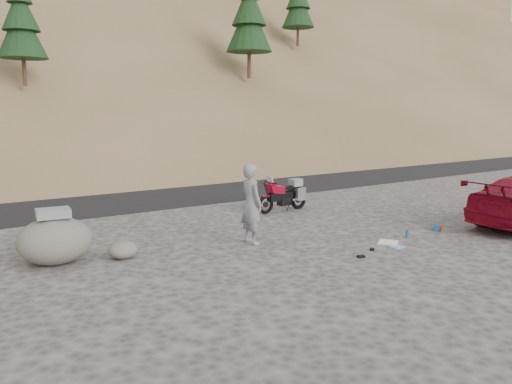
{
  "coord_description": "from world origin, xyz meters",
  "views": [
    {
      "loc": [
        -8.23,
        -9.02,
        3.05
      ],
      "look_at": [
        -0.81,
        1.64,
        1.0
      ],
      "focal_mm": 35.0,
      "sensor_mm": 36.0,
      "label": 1
    }
  ],
  "objects": [
    {
      "name": "ground",
      "position": [
        0.0,
        0.0,
        0.0
      ],
      "size": [
        140.0,
        140.0,
        0.0
      ],
      "primitive_type": "plane",
      "color": "#403D3B",
      "rests_on": "ground"
    },
    {
      "name": "road",
      "position": [
        0.0,
        9.0,
        0.0
      ],
      "size": [
        120.0,
        7.0,
        0.05
      ],
      "primitive_type": "cube",
      "color": "black",
      "rests_on": "ground"
    },
    {
      "name": "hillside",
      "position": [
        -0.05,
        40.88,
        11.08
      ],
      "size": [
        120.0,
        73.0,
        46.72
      ],
      "color": "brown",
      "rests_on": "ground"
    },
    {
      "name": "motorcycle",
      "position": [
        1.37,
        3.18,
        0.5
      ],
      "size": [
        1.98,
        0.65,
        1.18
      ],
      "rotation": [
        0.0,
        0.0,
        0.07
      ],
      "color": "black",
      "rests_on": "ground"
    },
    {
      "name": "man",
      "position": [
        -1.75,
        0.5,
        0.0
      ],
      "size": [
        0.46,
        0.69,
        1.9
      ],
      "primitive_type": "imported",
      "rotation": [
        0.0,
        0.0,
        1.57
      ],
      "color": "gray",
      "rests_on": "ground"
    },
    {
      "name": "boulder",
      "position": [
        -5.96,
        1.43,
        0.5
      ],
      "size": [
        1.82,
        1.68,
        1.15
      ],
      "rotation": [
        0.0,
        0.0,
        -0.33
      ],
      "color": "#5C584F",
      "rests_on": "ground"
    },
    {
      "name": "small_rock",
      "position": [
        -4.7,
        1.01,
        0.19
      ],
      "size": [
        0.77,
        0.73,
        0.37
      ],
      "rotation": [
        0.0,
        0.0,
        -0.33
      ],
      "color": "#5C584F",
      "rests_on": "ground"
    },
    {
      "name": "gear_white_cloth",
      "position": [
        0.96,
        -1.33,
        0.01
      ],
      "size": [
        0.66,
        0.65,
        0.02
      ],
      "primitive_type": "cube",
      "rotation": [
        0.0,
        0.0,
        0.59
      ],
      "color": "white",
      "rests_on": "ground"
    },
    {
      "name": "gear_blue_mat",
      "position": [
        3.05,
        -1.18,
        0.08
      ],
      "size": [
        0.43,
        0.37,
        0.16
      ],
      "primitive_type": "cylinder",
      "rotation": [
        0.0,
        1.57,
        0.62
      ],
      "color": "#195598",
      "rests_on": "ground"
    },
    {
      "name": "gear_bottle",
      "position": [
        1.7,
        -1.31,
        0.11
      ],
      "size": [
        0.09,
        0.09,
        0.22
      ],
      "primitive_type": "cylinder",
      "rotation": [
        0.0,
        0.0,
        -0.09
      ],
      "color": "#195598",
      "rests_on": "ground"
    },
    {
      "name": "gear_funnel",
      "position": [
        3.09,
        -1.3,
        0.09
      ],
      "size": [
        0.19,
        0.19,
        0.19
      ],
      "primitive_type": "cone",
      "rotation": [
        0.0,
        0.0,
        0.37
      ],
      "color": "red",
      "rests_on": "ground"
    },
    {
      "name": "gear_glove_a",
      "position": [
        -0.48,
        -1.83,
        0.02
      ],
      "size": [
        0.18,
        0.15,
        0.04
      ],
      "primitive_type": "cube",
      "rotation": [
        0.0,
        0.0,
        -0.29
      ],
      "color": "black",
      "rests_on": "ground"
    },
    {
      "name": "gear_glove_b",
      "position": [
        0.14,
        -1.57,
        0.02
      ],
      "size": [
        0.16,
        0.16,
        0.04
      ],
      "primitive_type": "cube",
      "rotation": [
        0.0,
        0.0,
        0.65
      ],
      "color": "black",
      "rests_on": "ground"
    },
    {
      "name": "gear_blue_cloth",
      "position": [
        0.82,
        -1.73,
        0.01
      ],
      "size": [
        0.35,
        0.26,
        0.01
      ],
      "primitive_type": "cube",
      "rotation": [
        0.0,
        0.0,
        -0.03
      ],
      "color": "#8BA4D7",
      "rests_on": "ground"
    }
  ]
}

